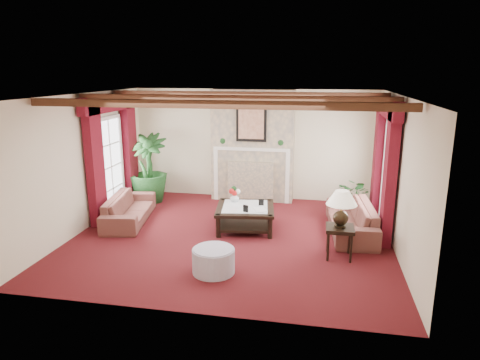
% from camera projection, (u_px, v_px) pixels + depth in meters
% --- Properties ---
extents(floor, '(6.00, 6.00, 0.00)m').
position_uv_depth(floor, '(232.00, 236.00, 8.30)').
color(floor, '#3D0B0B').
rests_on(floor, ground).
extents(ceiling, '(6.00, 6.00, 0.00)m').
position_uv_depth(ceiling, '(231.00, 95.00, 7.63)').
color(ceiling, white).
rests_on(ceiling, floor).
extents(back_wall, '(6.00, 0.02, 2.70)m').
position_uv_depth(back_wall, '(254.00, 145.00, 10.58)').
color(back_wall, beige).
rests_on(back_wall, ground).
extents(left_wall, '(0.02, 5.50, 2.70)m').
position_uv_depth(left_wall, '(84.00, 163.00, 8.50)').
color(left_wall, beige).
rests_on(left_wall, ground).
extents(right_wall, '(0.02, 5.50, 2.70)m').
position_uv_depth(right_wall, '(400.00, 176.00, 7.43)').
color(right_wall, beige).
rests_on(right_wall, ground).
extents(ceiling_beams, '(6.00, 3.00, 0.12)m').
position_uv_depth(ceiling_beams, '(231.00, 99.00, 7.64)').
color(ceiling_beams, '#3C2213').
rests_on(ceiling_beams, ceiling).
extents(fireplace, '(2.00, 0.52, 2.70)m').
position_uv_depth(fireplace, '(253.00, 89.00, 10.06)').
color(fireplace, tan).
rests_on(fireplace, ground).
extents(french_door_left, '(0.10, 1.10, 2.16)m').
position_uv_depth(french_door_left, '(106.00, 118.00, 9.25)').
color(french_door_left, white).
rests_on(french_door_left, ground).
extents(french_door_right, '(0.10, 1.10, 2.16)m').
position_uv_depth(french_door_right, '(393.00, 124.00, 8.19)').
color(french_door_right, white).
rests_on(french_door_right, ground).
extents(curtains_left, '(0.20, 2.40, 2.55)m').
position_uv_depth(curtains_left, '(110.00, 98.00, 9.13)').
color(curtains_left, '#550B15').
rests_on(curtains_left, ground).
extents(curtains_right, '(0.20, 2.40, 2.55)m').
position_uv_depth(curtains_right, '(389.00, 102.00, 8.11)').
color(curtains_right, '#550B15').
rests_on(curtains_right, ground).
extents(sofa_left, '(2.09, 1.20, 0.75)m').
position_uv_depth(sofa_left, '(129.00, 204.00, 9.06)').
color(sofa_left, '#3E1120').
rests_on(sofa_left, ground).
extents(sofa_right, '(2.12, 0.89, 0.80)m').
position_uv_depth(sofa_right, '(351.00, 213.00, 8.41)').
color(sofa_right, '#3E1120').
rests_on(sofa_right, ground).
extents(potted_palm, '(1.12, 1.77, 0.93)m').
position_uv_depth(potted_palm, '(149.00, 183.00, 10.43)').
color(potted_palm, black).
rests_on(potted_palm, ground).
extents(small_plant, '(1.56, 1.56, 0.65)m').
position_uv_depth(small_plant, '(356.00, 200.00, 9.51)').
color(small_plant, black).
rests_on(small_plant, ground).
extents(coffee_table, '(1.28, 1.28, 0.47)m').
position_uv_depth(coffee_table, '(245.00, 218.00, 8.66)').
color(coffee_table, black).
rests_on(coffee_table, ground).
extents(side_table, '(0.50, 0.50, 0.55)m').
position_uv_depth(side_table, '(339.00, 242.00, 7.32)').
color(side_table, black).
rests_on(side_table, ground).
extents(ottoman, '(0.68, 0.68, 0.39)m').
position_uv_depth(ottoman, '(214.00, 261.00, 6.78)').
color(ottoman, '#9492A6').
rests_on(ottoman, ground).
extents(table_lamp, '(0.52, 0.52, 0.66)m').
position_uv_depth(table_lamp, '(341.00, 208.00, 7.17)').
color(table_lamp, black).
rests_on(table_lamp, side_table).
extents(flower_vase, '(0.25, 0.26, 0.19)m').
position_uv_depth(flower_vase, '(235.00, 198.00, 8.90)').
color(flower_vase, silver).
rests_on(flower_vase, coffee_table).
extents(book, '(0.24, 0.19, 0.31)m').
position_uv_depth(book, '(255.00, 203.00, 8.31)').
color(book, black).
rests_on(book, coffee_table).
extents(photo_frame_a, '(0.11, 0.06, 0.15)m').
position_uv_depth(photo_frame_a, '(246.00, 209.00, 8.24)').
color(photo_frame_a, black).
rests_on(photo_frame_a, coffee_table).
extents(photo_frame_b, '(0.11, 0.04, 0.14)m').
position_uv_depth(photo_frame_b, '(261.00, 203.00, 8.64)').
color(photo_frame_b, black).
rests_on(photo_frame_b, coffee_table).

